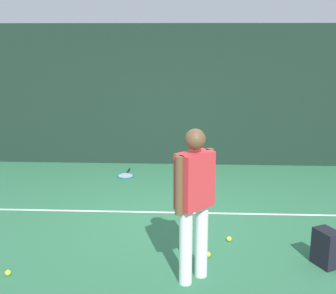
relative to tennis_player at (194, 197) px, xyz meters
The scene contains 9 objects.
ground_plane 1.92m from the tennis_player, 103.04° to the left, with size 12.00×12.00×0.00m, color #2D6B47.
back_fence 4.65m from the tennis_player, 94.64° to the left, with size 10.00×0.10×2.83m, color #192D23.
court_line 2.18m from the tennis_player, 101.03° to the left, with size 9.00×0.05×0.00m, color white.
tennis_player is the anchor object (origin of this frame).
tennis_racket 4.03m from the tennis_player, 108.76° to the left, with size 0.34×0.62×0.03m.
backpack 1.78m from the tennis_player, 14.32° to the left, with size 0.37×0.36×0.44m.
tennis_ball_near_player 1.43m from the tennis_player, 64.02° to the left, with size 0.07×0.07×0.07m, color #CCE033.
tennis_ball_by_fence 1.09m from the tennis_player, 70.97° to the left, with size 0.07×0.07×0.07m, color #CCE033.
tennis_ball_mid_court 2.28m from the tennis_player, behind, with size 0.07×0.07×0.07m, color #CCE033.
Camera 1 is at (0.31, -6.20, 2.65)m, focal length 49.19 mm.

